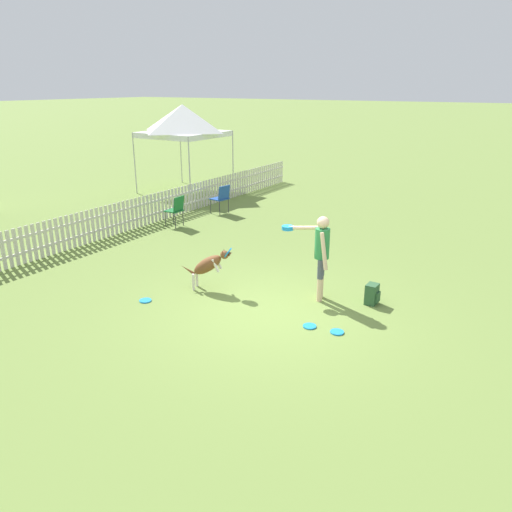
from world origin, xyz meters
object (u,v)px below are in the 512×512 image
(backpack_on_grass, at_px, (372,294))
(canopy_tent_main, at_px, (183,121))
(frisbee_near_dog, at_px, (145,301))
(folding_chair_center, at_px, (221,197))
(frisbee_midfield, at_px, (310,326))
(frisbee_near_handler, at_px, (337,332))
(leaping_dog, at_px, (209,264))
(folding_chair_green_right, at_px, (176,208))
(handler_person, at_px, (320,248))

(backpack_on_grass, xyz_separation_m, canopy_tent_main, (6.33, 9.88, 2.48))
(backpack_on_grass, bearing_deg, frisbee_near_dog, 120.74)
(folding_chair_center, bearing_deg, backpack_on_grass, 65.20)
(folding_chair_center, bearing_deg, frisbee_midfield, 54.20)
(frisbee_near_handler, bearing_deg, leaping_dog, 83.24)
(leaping_dog, xyz_separation_m, frisbee_near_dog, (-1.14, 0.70, -0.53))
(folding_chair_green_right, distance_m, canopy_tent_main, 5.60)
(folding_chair_green_right, bearing_deg, frisbee_near_handler, 59.17)
(leaping_dog, height_order, folding_chair_green_right, leaping_dog)
(frisbee_near_dog, distance_m, folding_chair_green_right, 5.38)
(handler_person, relative_size, folding_chair_center, 1.78)
(leaping_dog, height_order, canopy_tent_main, canopy_tent_main)
(handler_person, height_order, canopy_tent_main, canopy_tent_main)
(leaping_dog, height_order, frisbee_midfield, leaping_dog)
(handler_person, xyz_separation_m, backpack_on_grass, (0.33, -0.98, -0.85))
(frisbee_midfield, xyz_separation_m, folding_chair_green_right, (3.70, 6.20, 0.54))
(frisbee_midfield, height_order, folding_chair_center, folding_chair_center)
(frisbee_midfield, distance_m, folding_chair_center, 8.27)
(folding_chair_green_right, bearing_deg, backpack_on_grass, 69.76)
(frisbee_near_handler, bearing_deg, frisbee_midfield, 96.56)
(frisbee_near_dog, bearing_deg, leaping_dog, -31.50)
(handler_person, bearing_deg, backpack_on_grass, -91.59)
(frisbee_midfield, height_order, canopy_tent_main, canopy_tent_main)
(handler_person, bearing_deg, leaping_dog, 90.27)
(frisbee_near_handler, bearing_deg, backpack_on_grass, -3.21)
(frisbee_midfield, bearing_deg, backpack_on_grass, -20.78)
(frisbee_midfield, bearing_deg, frisbee_near_dog, 102.90)
(leaping_dog, relative_size, frisbee_midfield, 4.60)
(frisbee_near_handler, height_order, folding_chair_green_right, folding_chair_green_right)
(leaping_dog, relative_size, canopy_tent_main, 0.33)
(frisbee_near_handler, relative_size, frisbee_near_dog, 1.00)
(frisbee_midfield, distance_m, canopy_tent_main, 12.46)
(folding_chair_green_right, bearing_deg, frisbee_near_dog, 32.04)
(frisbee_near_handler, height_order, canopy_tent_main, canopy_tent_main)
(frisbee_midfield, bearing_deg, folding_chair_green_right, 59.21)
(frisbee_near_handler, bearing_deg, handler_person, 38.87)
(folding_chair_center, height_order, canopy_tent_main, canopy_tent_main)
(leaping_dog, distance_m, canopy_tent_main, 10.31)
(frisbee_near_dog, relative_size, backpack_on_grass, 0.59)
(leaping_dog, height_order, folding_chair_center, folding_chair_center)
(folding_chair_green_right, bearing_deg, leaping_dog, 46.23)
(backpack_on_grass, bearing_deg, frisbee_near_handler, 176.79)
(frisbee_near_handler, bearing_deg, frisbee_near_dog, 102.07)
(handler_person, xyz_separation_m, frisbee_near_handler, (-1.12, -0.90, -1.03))
(handler_person, relative_size, frisbee_near_dog, 7.10)
(leaping_dog, relative_size, frisbee_near_dog, 4.60)
(backpack_on_grass, distance_m, folding_chair_green_right, 7.13)
(leaping_dog, bearing_deg, folding_chair_center, -166.23)
(folding_chair_center, relative_size, canopy_tent_main, 0.28)
(leaping_dog, distance_m, folding_chair_green_right, 4.96)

